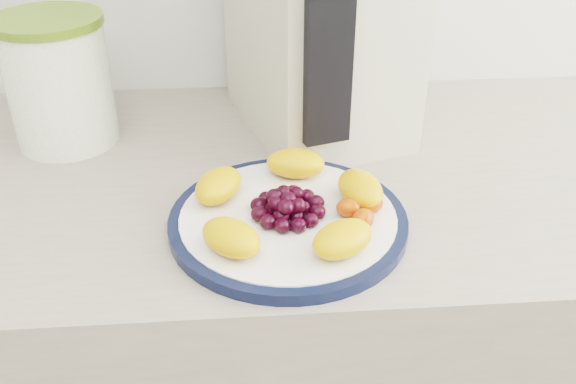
{
  "coord_description": "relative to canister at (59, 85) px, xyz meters",
  "views": [
    {
      "loc": [
        0.06,
        0.41,
        1.35
      ],
      "look_at": [
        0.11,
        1.06,
        0.95
      ],
      "focal_mm": 40.0,
      "sensor_mm": 36.0,
      "label": 1
    }
  ],
  "objects": [
    {
      "name": "canister",
      "position": [
        0.0,
        0.0,
        0.0
      ],
      "size": [
        0.18,
        0.18,
        0.18
      ],
      "primitive_type": "cylinder",
      "rotation": [
        0.0,
        0.0,
        -0.2
      ],
      "color": "#5A7321",
      "rests_on": "counter"
    },
    {
      "name": "canister_lid",
      "position": [
        0.0,
        0.0,
        0.1
      ],
      "size": [
        0.18,
        0.18,
        0.01
      ],
      "primitive_type": "cylinder",
      "rotation": [
        0.0,
        0.0,
        -0.2
      ],
      "color": "olive",
      "rests_on": "canister"
    },
    {
      "name": "fruit_plate",
      "position": [
        0.32,
        -0.25,
        -0.06
      ],
      "size": [
        0.25,
        0.25,
        0.04
      ],
      "color": "orange",
      "rests_on": "plate_face"
    },
    {
      "name": "plate_face",
      "position": [
        0.32,
        -0.26,
        -0.08
      ],
      "size": [
        0.26,
        0.26,
        0.02
      ],
      "primitive_type": "cylinder",
      "color": "white",
      "rests_on": "counter"
    },
    {
      "name": "appliance_body",
      "position": [
        0.38,
        0.03,
        0.09
      ],
      "size": [
        0.28,
        0.34,
        0.36
      ],
      "primitive_type": "cube",
      "rotation": [
        0.0,
        0.0,
        0.29
      ],
      "color": "beige",
      "rests_on": "counter"
    },
    {
      "name": "plate_rim",
      "position": [
        0.32,
        -0.26,
        -0.08
      ],
      "size": [
        0.29,
        0.29,
        0.01
      ],
      "primitive_type": "cylinder",
      "color": "#0F1936",
      "rests_on": "counter"
    },
    {
      "name": "appliance_panel",
      "position": [
        0.38,
        -0.13,
        0.1
      ],
      "size": [
        0.07,
        0.04,
        0.27
      ],
      "primitive_type": "cube",
      "rotation": [
        0.0,
        0.0,
        0.29
      ],
      "color": "black",
      "rests_on": "appliance_body"
    }
  ]
}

